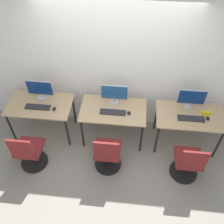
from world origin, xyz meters
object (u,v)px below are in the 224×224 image
object	(u,v)px
mouse_right	(208,118)
office_chair_center	(107,155)
keyboard_left	(38,107)
mouse_left	(54,109)
office_chair_left	(29,153)
keyboard_right	(191,118)
keyboard_center	(113,112)
monitor_left	(40,89)
mouse_center	(129,113)
monitor_center	(114,93)
office_chair_right	(188,163)
monitor_right	(192,98)

from	to	relation	value
mouse_right	office_chair_center	bearing A→B (deg)	-158.94
keyboard_left	mouse_left	size ratio (longest dim) A/B	5.04
office_chair_left	mouse_right	xyz separation A→B (m)	(2.98, 0.73, 0.40)
mouse_right	keyboard_left	bearing A→B (deg)	-179.56
office_chair_left	keyboard_right	bearing A→B (deg)	14.71
office_chair_left	keyboard_center	world-z (taller)	office_chair_left
monitor_left	office_chair_left	bearing A→B (deg)	-90.85
monitor_left	mouse_left	bearing A→B (deg)	-42.77
mouse_center	office_chair_center	size ratio (longest dim) A/B	0.10
monitor_left	monitor_center	xyz separation A→B (m)	(1.34, 0.02, 0.00)
office_chair_left	office_chair_right	xyz separation A→B (m)	(2.66, 0.07, 0.00)
keyboard_right	keyboard_center	bearing A→B (deg)	179.52
mouse_left	office_chair_center	distance (m)	1.24
keyboard_left	office_chair_right	world-z (taller)	office_chair_right
mouse_left	mouse_center	distance (m)	1.32
keyboard_right	keyboard_left	bearing A→B (deg)	179.97
monitor_right	office_chair_right	size ratio (longest dim) A/B	0.53
office_chair_center	office_chair_right	bearing A→B (deg)	-1.27
office_chair_left	keyboard_center	bearing A→B (deg)	27.95
monitor_left	mouse_center	bearing A→B (deg)	-8.84
mouse_left	mouse_right	bearing A→B (deg)	0.94
monitor_center	mouse_center	size ratio (longest dim) A/B	5.35
monitor_left	mouse_left	world-z (taller)	monitor_left
keyboard_left	keyboard_right	bearing A→B (deg)	-0.03
office_chair_left	monitor_center	bearing A→B (deg)	36.16
mouse_left	office_chair_right	distance (m)	2.46
monitor_left	keyboard_center	bearing A→B (deg)	-10.69
mouse_left	mouse_right	xyz separation A→B (m)	(2.66, 0.04, 0.00)
keyboard_center	mouse_right	xyz separation A→B (m)	(1.63, 0.01, 0.01)
keyboard_left	keyboard_right	distance (m)	2.68
keyboard_left	mouse_right	size ratio (longest dim) A/B	5.04
mouse_right	keyboard_right	bearing A→B (deg)	-175.12
office_chair_center	office_chair_right	xyz separation A→B (m)	(1.33, -0.03, 0.00)
keyboard_center	monitor_right	bearing A→B (deg)	12.04
monitor_right	monitor_center	bearing A→B (deg)	-179.38
monitor_center	office_chair_center	distance (m)	1.07
mouse_left	monitor_center	distance (m)	1.09
mouse_left	monitor_right	bearing A→B (deg)	7.58
keyboard_center	keyboard_left	bearing A→B (deg)	-179.58
monitor_left	keyboard_center	xyz separation A→B (m)	(1.34, -0.25, -0.20)
monitor_center	keyboard_right	xyz separation A→B (m)	(1.34, -0.28, -0.20)
mouse_left	monitor_center	xyz separation A→B (m)	(1.03, 0.30, 0.19)
office_chair_left	keyboard_center	xyz separation A→B (m)	(1.36, 0.72, 0.39)
office_chair_left	office_chair_right	bearing A→B (deg)	1.42
mouse_right	office_chair_right	bearing A→B (deg)	-115.55
mouse_center	office_chair_center	distance (m)	0.80
mouse_center	mouse_right	world-z (taller)	same
office_chair_left	mouse_center	size ratio (longest dim) A/B	10.04
office_chair_right	monitor_center	bearing A→B (deg)	144.72
keyboard_center	office_chair_left	bearing A→B (deg)	-152.05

